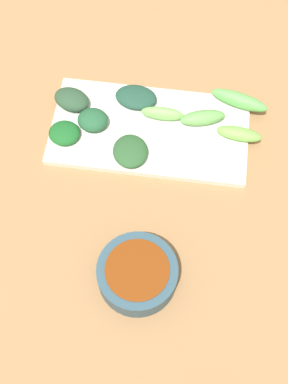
# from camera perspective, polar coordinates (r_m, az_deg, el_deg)

# --- Properties ---
(tabletop) EXTENTS (2.10, 2.10, 0.02)m
(tabletop) POSITION_cam_1_polar(r_m,az_deg,el_deg) (0.84, -0.01, -0.99)
(tabletop) COLOR #996F46
(tabletop) RESTS_ON ground
(sauce_bowl) EXTENTS (0.12, 0.12, 0.04)m
(sauce_bowl) POSITION_cam_1_polar(r_m,az_deg,el_deg) (0.76, -0.72, -8.89)
(sauce_bowl) COLOR #2E4C5A
(sauce_bowl) RESTS_ON tabletop
(serving_plate) EXTENTS (0.17, 0.33, 0.01)m
(serving_plate) POSITION_cam_1_polar(r_m,az_deg,el_deg) (0.88, 0.62, 6.71)
(serving_plate) COLOR silver
(serving_plate) RESTS_ON tabletop
(broccoli_stalk_0) EXTENTS (0.05, 0.08, 0.02)m
(broccoli_stalk_0) POSITION_cam_1_polar(r_m,az_deg,el_deg) (0.88, 6.40, 8.05)
(broccoli_stalk_0) COLOR #65A351
(broccoli_stalk_0) RESTS_ON serving_plate
(broccoli_leafy_1) EXTENTS (0.08, 0.07, 0.02)m
(broccoli_leafy_1) POSITION_cam_1_polar(r_m,az_deg,el_deg) (0.84, -1.50, 4.47)
(broccoli_leafy_1) COLOR #29532A
(broccoli_leafy_1) RESTS_ON serving_plate
(broccoli_leafy_2) EXTENTS (0.05, 0.05, 0.02)m
(broccoli_leafy_2) POSITION_cam_1_polar(r_m,az_deg,el_deg) (0.87, -8.68, 6.37)
(broccoli_leafy_2) COLOR #195A23
(broccoli_leafy_2) RESTS_ON serving_plate
(broccoli_leafy_3) EXTENTS (0.05, 0.05, 0.03)m
(broccoli_leafy_3) POSITION_cam_1_polar(r_m,az_deg,el_deg) (0.88, -5.60, 7.82)
(broccoli_leafy_3) COLOR #225633
(broccoli_leafy_3) RESTS_ON serving_plate
(broccoli_leafy_4) EXTENTS (0.06, 0.07, 0.02)m
(broccoli_leafy_4) POSITION_cam_1_polar(r_m,az_deg,el_deg) (0.90, -0.88, 10.29)
(broccoli_leafy_4) COLOR #1F4635
(broccoli_leafy_4) RESTS_ON serving_plate
(broccoli_stalk_5) EXTENTS (0.05, 0.10, 0.03)m
(broccoli_stalk_5) POSITION_cam_1_polar(r_m,az_deg,el_deg) (0.91, 10.36, 9.81)
(broccoli_stalk_5) COLOR #60B853
(broccoli_stalk_5) RESTS_ON serving_plate
(broccoli_stalk_6) EXTENTS (0.02, 0.07, 0.02)m
(broccoli_stalk_6) POSITION_cam_1_polar(r_m,az_deg,el_deg) (0.88, 2.02, 8.54)
(broccoli_stalk_6) COLOR #79B95B
(broccoli_stalk_6) RESTS_ON serving_plate
(broccoli_stalk_7) EXTENTS (0.03, 0.08, 0.02)m
(broccoli_stalk_7) POSITION_cam_1_polar(r_m,az_deg,el_deg) (0.87, 10.32, 6.26)
(broccoli_stalk_7) COLOR #76BB4C
(broccoli_stalk_7) RESTS_ON serving_plate
(broccoli_leafy_8) EXTENTS (0.06, 0.07, 0.02)m
(broccoli_leafy_8) POSITION_cam_1_polar(r_m,az_deg,el_deg) (0.91, -7.88, 9.96)
(broccoli_leafy_8) COLOR #29482F
(broccoli_leafy_8) RESTS_ON serving_plate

